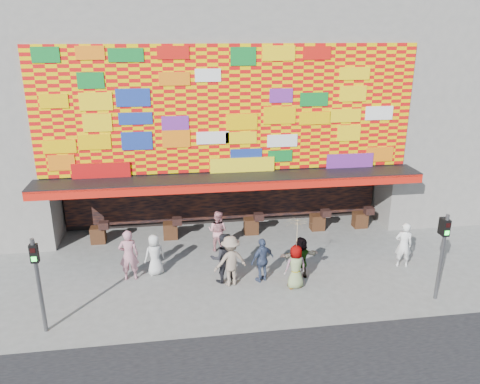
{
  "coord_description": "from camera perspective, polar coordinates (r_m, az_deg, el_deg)",
  "views": [
    {
      "loc": [
        -2.2,
        -13.99,
        8.44
      ],
      "look_at": [
        0.13,
        2.0,
        2.86
      ],
      "focal_mm": 35.0,
      "sensor_mm": 36.0,
      "label": 1
    }
  ],
  "objects": [
    {
      "name": "ped_g",
      "position": [
        16.31,
        6.78,
        -9.06
      ],
      "size": [
        0.85,
        0.64,
        1.58
      ],
      "primitive_type": "imported",
      "rotation": [
        0.0,
        0.0,
        3.33
      ],
      "color": "gray",
      "rests_on": "ground"
    },
    {
      "name": "ped_b",
      "position": [
        17.11,
        -13.41,
        -7.48
      ],
      "size": [
        0.71,
        0.48,
        1.89
      ],
      "primitive_type": "imported",
      "rotation": [
        0.0,
        0.0,
        3.19
      ],
      "color": "#BA7886",
      "rests_on": "ground"
    },
    {
      "name": "ped_f",
      "position": [
        16.98,
        7.39,
        -7.93
      ],
      "size": [
        1.48,
        0.58,
        1.56
      ],
      "primitive_type": "imported",
      "rotation": [
        0.0,
        0.0,
        3.23
      ],
      "color": "gray",
      "rests_on": "ground"
    },
    {
      "name": "ped_e",
      "position": [
        16.61,
        2.74,
        -8.28
      ],
      "size": [
        1.03,
        0.79,
        1.64
      ],
      "primitive_type": "imported",
      "rotation": [
        0.0,
        0.0,
        3.61
      ],
      "color": "#3A4766",
      "rests_on": "ground"
    },
    {
      "name": "ped_i",
      "position": [
        18.82,
        -2.74,
        -4.77
      ],
      "size": [
        1.03,
        0.96,
        1.69
      ],
      "primitive_type": "imported",
      "rotation": [
        0.0,
        0.0,
        2.63
      ],
      "color": "pink",
      "rests_on": "ground"
    },
    {
      "name": "signal_left",
      "position": [
        14.67,
        -23.45,
        -9.3
      ],
      "size": [
        0.22,
        0.2,
        3.0
      ],
      "color": "#59595B",
      "rests_on": "ground"
    },
    {
      "name": "ped_h",
      "position": [
        18.58,
        19.32,
        -6.1
      ],
      "size": [
        0.71,
        0.54,
        1.76
      ],
      "primitive_type": "imported",
      "rotation": [
        0.0,
        0.0,
        2.93
      ],
      "color": "white",
      "rests_on": "ground"
    },
    {
      "name": "ped_a",
      "position": [
        17.33,
        -10.36,
        -7.53
      ],
      "size": [
        0.89,
        0.74,
        1.55
      ],
      "primitive_type": "imported",
      "rotation": [
        0.0,
        0.0,
        3.52
      ],
      "color": "silver",
      "rests_on": "ground"
    },
    {
      "name": "shop_building",
      "position": [
        22.51,
        -2.64,
        10.84
      ],
      "size": [
        15.2,
        9.4,
        10.0
      ],
      "color": "gray",
      "rests_on": "ground"
    },
    {
      "name": "ped_d",
      "position": [
        16.32,
        -1.18,
        -8.39
      ],
      "size": [
        1.33,
        0.98,
        1.83
      ],
      "primitive_type": "imported",
      "rotation": [
        0.0,
        0.0,
        3.42
      ],
      "color": "gray",
      "rests_on": "ground"
    },
    {
      "name": "ped_c",
      "position": [
        16.54,
        -2.11,
        -8.02
      ],
      "size": [
        0.96,
        0.79,
        1.83
      ],
      "primitive_type": "imported",
      "rotation": [
        0.0,
        0.0,
        3.26
      ],
      "color": "black",
      "rests_on": "ground"
    },
    {
      "name": "neighbor_right",
      "position": [
        26.84,
        26.86,
        11.85
      ],
      "size": [
        11.0,
        8.0,
        12.0
      ],
      "primitive_type": "cube",
      "color": "gray",
      "rests_on": "ground"
    },
    {
      "name": "ground",
      "position": [
        16.49,
        0.56,
        -11.73
      ],
      "size": [
        90.0,
        90.0,
        0.0
      ],
      "primitive_type": "plane",
      "color": "slate",
      "rests_on": "ground"
    },
    {
      "name": "parasol",
      "position": [
        15.73,
        6.97,
        -4.74
      ],
      "size": [
        1.24,
        1.25,
        1.82
      ],
      "color": "beige",
      "rests_on": "ground"
    },
    {
      "name": "signal_right",
      "position": [
        16.42,
        23.5,
        -6.25
      ],
      "size": [
        0.22,
        0.2,
        3.0
      ],
      "color": "#59595B",
      "rests_on": "ground"
    }
  ]
}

